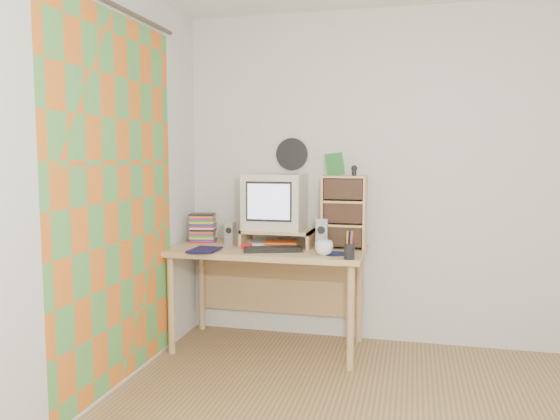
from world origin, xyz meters
The scene contains 20 objects.
back_wall centered at (0.00, 1.75, 1.25)m, with size 3.50×3.50×0.00m, color silver.
left_wall centered at (-1.75, 0.00, 1.25)m, with size 3.50×3.50×0.00m, color silver.
curtain centered at (-1.71, 0.48, 1.15)m, with size 2.20×2.20×0.00m, color orange.
wall_disc centered at (-0.93, 1.73, 1.43)m, with size 0.25×0.25×0.02m, color black.
desk centered at (-1.03, 1.44, 0.62)m, with size 1.40×0.70×0.75m.
monitor_riser centered at (-0.98, 1.48, 0.84)m, with size 0.52×0.30×0.12m.
crt_monitor centered at (-1.02, 1.53, 1.08)m, with size 0.44×0.44×0.41m, color beige.
speaker_left centered at (-1.33, 1.42, 0.84)m, with size 0.07×0.07×0.18m, color #A0A0A4.
speaker_right centered at (-0.64, 1.41, 0.86)m, with size 0.08×0.08×0.22m, color #A0A0A4.
keyboard centered at (-0.96, 1.23, 0.76)m, with size 0.41×0.14×0.03m, color black.
dvd_stack centered at (-1.59, 1.52, 0.88)m, with size 0.19×0.13×0.27m, color brown, non-canonical shape.
cd_rack centered at (-0.49, 1.49, 1.01)m, with size 0.32×0.17×0.53m, color tan.
mug centered at (-0.59, 1.18, 0.80)m, with size 0.12×0.12×0.10m, color white.
diary centered at (-1.51, 1.12, 0.77)m, with size 0.22×0.17×0.04m, color #0F0F38.
mousepad centered at (-0.52, 1.24, 0.75)m, with size 0.19×0.19×0.00m, color #101735.
pen_cup centered at (-0.40, 1.07, 0.82)m, with size 0.07×0.07×0.14m, color black, non-canonical shape.
papers centered at (-1.03, 1.46, 0.77)m, with size 0.27×0.20×0.04m, color silver, non-canonical shape.
red_box centered at (-1.17, 1.30, 0.77)m, with size 0.07×0.05×0.04m, color red.
game_box centered at (-0.56, 1.49, 1.36)m, with size 0.13×0.03×0.16m, color #1A5D1F.
webcam centered at (-0.42, 1.49, 1.31)m, with size 0.04×0.04×0.08m, color black, non-canonical shape.
Camera 1 is at (-0.01, -2.42, 1.42)m, focal length 35.00 mm.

